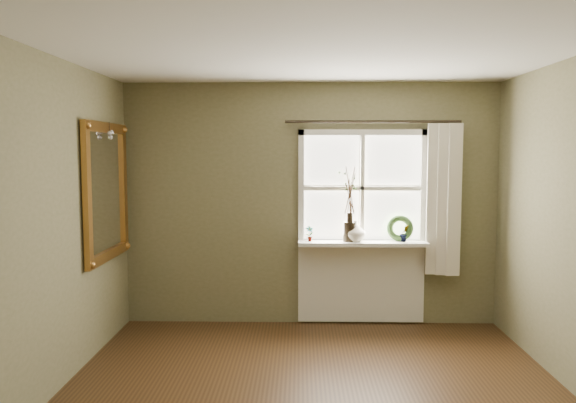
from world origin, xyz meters
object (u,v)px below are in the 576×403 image
Objects in this scene: wreath at (400,231)px; cream_vase at (355,231)px; dark_jug at (350,232)px; gilt_mirror at (107,191)px.

cream_vase is at bearing -160.47° from wreath.
wreath reaches higher than cream_vase.
wreath reaches higher than dark_jug.
wreath is at bearing 4.27° from dark_jug.
dark_jug is 0.16× the size of gilt_mirror.
dark_jug is at bearing -160.99° from wreath.
dark_jug is 0.94× the size of cream_vase.
dark_jug is 0.06m from cream_vase.
cream_vase is 0.17× the size of gilt_mirror.
cream_vase is at bearing 0.00° from dark_jug.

